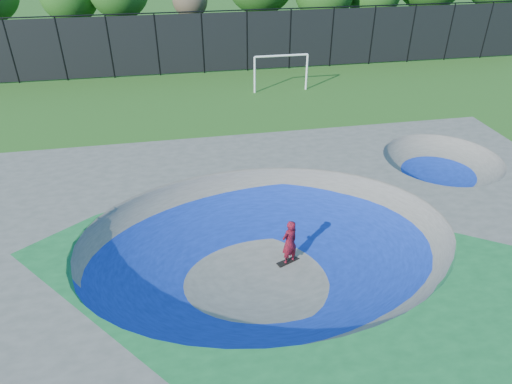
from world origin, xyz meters
The scene contains 6 objects.
ground centered at (0.00, 0.00, 0.00)m, with size 120.00×120.00×0.00m, color #245517.
skate_deck centered at (0.00, 0.00, 0.75)m, with size 22.00×14.00×1.50m, color gray.
skater centered at (0.79, 0.43, 0.78)m, with size 0.57×0.37×1.55m, color red.
skateboard centered at (0.79, 0.43, 0.03)m, with size 0.78×0.22×0.05m, color black.
soccer_goal centered at (4.29, 16.35, 1.54)m, with size 3.36×0.12×2.22m.
fence centered at (0.00, 21.00, 2.10)m, with size 48.09×0.09×4.04m.
Camera 1 is at (-2.25, -10.27, 9.32)m, focal length 32.00 mm.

